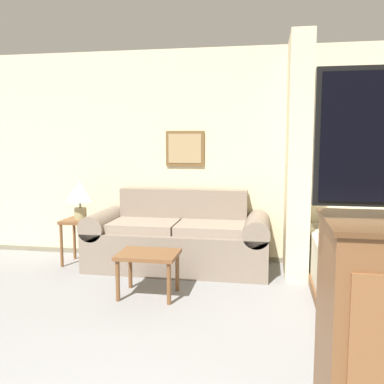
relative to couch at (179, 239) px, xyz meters
name	(u,v)px	position (x,y,z in m)	size (l,w,h in m)	color
wall_back	(215,156)	(0.37, 0.48, 0.96)	(6.49, 0.16, 2.60)	beige
wall_partition_pillar	(298,158)	(1.34, 0.04, 0.96)	(0.24, 0.77, 2.60)	beige
couch	(179,239)	(0.00, 0.00, 0.00)	(2.11, 0.84, 0.90)	gray
coffee_table	(148,259)	(-0.09, -0.96, 0.02)	(0.57, 0.45, 0.42)	brown
side_table	(81,228)	(-1.20, -0.04, 0.11)	(0.40, 0.40, 0.55)	brown
table_lamp	(80,194)	(-1.20, -0.04, 0.52)	(0.33, 0.33, 0.46)	tan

